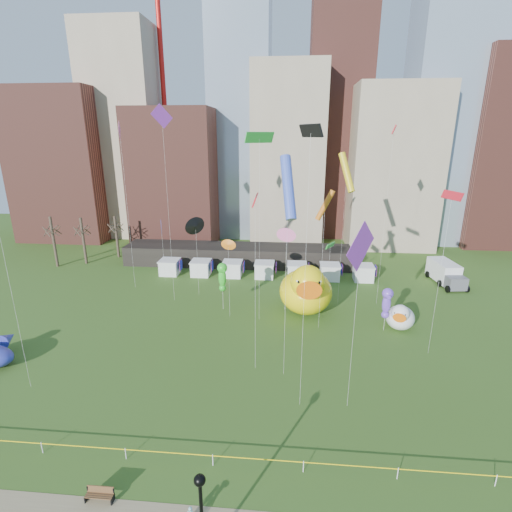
# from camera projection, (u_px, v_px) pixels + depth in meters

# --- Properties ---
(ground) EXTENTS (160.00, 160.00, 0.00)m
(ground) POSITION_uv_depth(u_px,v_px,m) (213.00, 465.00, 25.73)
(ground) COLOR #39591B
(ground) RESTS_ON ground
(skyline) EXTENTS (101.00, 23.00, 68.00)m
(skyline) POSITION_uv_depth(u_px,v_px,m) (280.00, 133.00, 77.10)
(skyline) COLOR brown
(skyline) RESTS_ON ground
(pavilion) EXTENTS (38.00, 6.00, 3.20)m
(pavilion) POSITION_uv_depth(u_px,v_px,m) (238.00, 255.00, 65.49)
(pavilion) COLOR black
(pavilion) RESTS_ON ground
(vendor_tents) EXTENTS (33.24, 2.80, 2.40)m
(vendor_tents) POSITION_uv_depth(u_px,v_px,m) (265.00, 270.00, 59.51)
(vendor_tents) COLOR white
(vendor_tents) RESTS_ON ground
(bare_trees) EXTENTS (8.44, 6.44, 8.50)m
(bare_trees) POSITION_uv_depth(u_px,v_px,m) (84.00, 240.00, 65.59)
(bare_trees) COLOR #382B21
(bare_trees) RESTS_ON ground
(caution_tape) EXTENTS (50.00, 0.06, 0.90)m
(caution_tape) POSITION_uv_depth(u_px,v_px,m) (213.00, 457.00, 25.53)
(caution_tape) COLOR white
(caution_tape) RESTS_ON ground
(big_duck) EXTENTS (6.72, 8.94, 6.83)m
(big_duck) POSITION_uv_depth(u_px,v_px,m) (306.00, 289.00, 46.84)
(big_duck) COLOR yellow
(big_duck) RESTS_ON ground
(small_duck) EXTENTS (4.19, 4.73, 3.32)m
(small_duck) POSITION_uv_depth(u_px,v_px,m) (400.00, 317.00, 43.38)
(small_duck) COLOR white
(small_duck) RESTS_ON ground
(seahorse_green) EXTENTS (1.60, 1.80, 6.20)m
(seahorse_green) POSITION_uv_depth(u_px,v_px,m) (222.00, 275.00, 47.38)
(seahorse_green) COLOR silver
(seahorse_green) RESTS_ON ground
(seahorse_purple) EXTENTS (1.28, 1.58, 5.17)m
(seahorse_purple) POSITION_uv_depth(u_px,v_px,m) (387.00, 301.00, 42.35)
(seahorse_purple) COLOR silver
(seahorse_purple) RESTS_ON ground
(park_bench) EXTENTS (1.70, 0.55, 0.86)m
(park_bench) POSITION_uv_depth(u_px,v_px,m) (100.00, 494.00, 23.16)
(park_bench) COLOR brown
(park_bench) RESTS_ON footpath
(lamppost) EXTENTS (0.59, 0.59, 5.66)m
(lamppost) POSITION_uv_depth(u_px,v_px,m) (201.00, 508.00, 19.05)
(lamppost) COLOR black
(lamppost) RESTS_ON footpath
(box_truck) EXTENTS (3.69, 7.65, 3.13)m
(box_truck) POSITION_uv_depth(u_px,v_px,m) (445.00, 273.00, 56.98)
(box_truck) COLOR white
(box_truck) RESTS_ON ground
(kite_0) EXTENTS (0.48, 2.76, 16.42)m
(kite_0) POSITION_uv_depth(u_px,v_px,m) (255.00, 201.00, 31.75)
(kite_0) COLOR silver
(kite_0) RESTS_ON ground
(kite_1) EXTENTS (0.74, 2.27, 22.85)m
(kite_1) POSITION_uv_depth(u_px,v_px,m) (120.00, 136.00, 49.56)
(kite_1) COLOR silver
(kite_1) RESTS_ON ground
(kite_2) EXTENTS (1.48, 2.07, 10.88)m
(kite_2) POSITION_uv_depth(u_px,v_px,m) (196.00, 226.00, 50.32)
(kite_2) COLOR silver
(kite_2) RESTS_ON ground
(kite_3) EXTENTS (1.31, 1.83, 8.44)m
(kite_3) POSITION_uv_depth(u_px,v_px,m) (330.00, 246.00, 47.35)
(kite_3) COLOR silver
(kite_3) RESTS_ON ground
(kite_4) EXTENTS (2.31, 2.65, 19.22)m
(kite_4) POSITION_uv_depth(u_px,v_px,m) (347.00, 173.00, 45.36)
(kite_4) COLOR silver
(kite_4) RESTS_ON ground
(kite_5) EXTENTS (1.66, 3.10, 19.67)m
(kite_5) POSITION_uv_depth(u_px,v_px,m) (288.00, 188.00, 30.44)
(kite_5) COLOR silver
(kite_5) RESTS_ON ground
(kite_6) EXTENTS (1.96, 0.69, 15.82)m
(kite_6) POSITION_uv_depth(u_px,v_px,m) (325.00, 205.00, 39.76)
(kite_6) COLOR silver
(kite_6) RESTS_ON ground
(kite_7) EXTENTS (2.02, 1.91, 24.58)m
(kite_7) POSITION_uv_depth(u_px,v_px,m) (162.00, 121.00, 44.67)
(kite_7) COLOR silver
(kite_7) RESTS_ON ground
(kite_8) EXTENTS (1.13, 2.44, 16.35)m
(kite_8) POSITION_uv_depth(u_px,v_px,m) (452.00, 197.00, 34.28)
(kite_8) COLOR silver
(kite_8) RESTS_ON ground
(kite_9) EXTENTS (1.63, 0.84, 10.66)m
(kite_9) POSITION_uv_depth(u_px,v_px,m) (287.00, 235.00, 45.55)
(kite_9) COLOR silver
(kite_9) RESTS_ON ground
(kite_10) EXTENTS (1.55, 2.65, 21.81)m
(kite_10) POSITION_uv_depth(u_px,v_px,m) (311.00, 134.00, 25.20)
(kite_10) COLOR silver
(kite_10) RESTS_ON ground
(kite_11) EXTENTS (2.96, 2.89, 21.43)m
(kite_11) POSITION_uv_depth(u_px,v_px,m) (260.00, 139.00, 39.80)
(kite_11) COLOR silver
(kite_11) RESTS_ON ground
(kite_13) EXTENTS (0.85, 2.40, 9.39)m
(kite_13) POSITION_uv_depth(u_px,v_px,m) (161.00, 228.00, 56.30)
(kite_13) COLOR silver
(kite_13) RESTS_ON ground
(kite_14) EXTENTS (1.23, 0.49, 9.67)m
(kite_14) POSITION_uv_depth(u_px,v_px,m) (228.00, 245.00, 44.21)
(kite_14) COLOR silver
(kite_14) RESTS_ON ground
(kite_15) EXTENTS (2.38, 2.85, 15.39)m
(kite_15) POSITION_uv_depth(u_px,v_px,m) (361.00, 248.00, 27.38)
(kite_15) COLOR silver
(kite_15) RESTS_ON ground
(kite_16) EXTENTS (1.32, 3.39, 22.22)m
(kite_16) POSITION_uv_depth(u_px,v_px,m) (394.00, 131.00, 44.03)
(kite_16) COLOR silver
(kite_16) RESTS_ON ground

